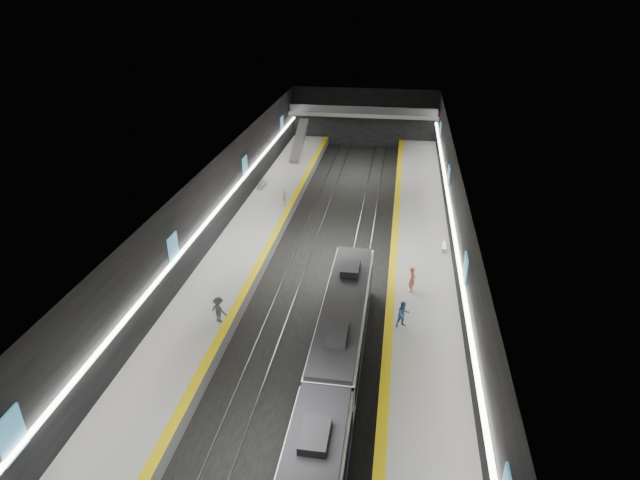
% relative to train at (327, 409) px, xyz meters
% --- Properties ---
extents(ground, '(70.00, 70.00, 0.00)m').
position_rel_train_xyz_m(ground, '(-2.50, 19.16, -2.20)').
color(ground, black).
rests_on(ground, ground).
extents(ceiling, '(20.00, 70.00, 0.04)m').
position_rel_train_xyz_m(ceiling, '(-2.50, 19.16, 5.80)').
color(ceiling, beige).
rests_on(ceiling, wall_left).
extents(wall_left, '(0.04, 70.00, 8.00)m').
position_rel_train_xyz_m(wall_left, '(-12.50, 19.16, 1.80)').
color(wall_left, black).
rests_on(wall_left, ground).
extents(wall_right, '(0.04, 70.00, 8.00)m').
position_rel_train_xyz_m(wall_right, '(7.50, 19.16, 1.80)').
color(wall_right, black).
rests_on(wall_right, ground).
extents(wall_back, '(20.00, 0.04, 8.00)m').
position_rel_train_xyz_m(wall_back, '(-2.50, 54.16, 1.80)').
color(wall_back, black).
rests_on(wall_back, ground).
extents(platform_left, '(5.00, 70.00, 1.00)m').
position_rel_train_xyz_m(platform_left, '(-10.00, 19.16, -1.70)').
color(platform_left, slate).
rests_on(platform_left, ground).
extents(tile_surface_left, '(5.00, 70.00, 0.02)m').
position_rel_train_xyz_m(tile_surface_left, '(-10.00, 19.16, -1.19)').
color(tile_surface_left, '#B7B7B1').
rests_on(tile_surface_left, platform_left).
extents(tactile_strip_left, '(0.60, 70.00, 0.02)m').
position_rel_train_xyz_m(tactile_strip_left, '(-7.80, 19.16, -1.18)').
color(tactile_strip_left, yellow).
rests_on(tactile_strip_left, platform_left).
extents(platform_right, '(5.00, 70.00, 1.00)m').
position_rel_train_xyz_m(platform_right, '(5.00, 19.16, -1.70)').
color(platform_right, slate).
rests_on(platform_right, ground).
extents(tile_surface_right, '(5.00, 70.00, 0.02)m').
position_rel_train_xyz_m(tile_surface_right, '(5.00, 19.16, -1.19)').
color(tile_surface_right, '#B7B7B1').
rests_on(tile_surface_right, platform_right).
extents(tactile_strip_right, '(0.60, 70.00, 0.02)m').
position_rel_train_xyz_m(tactile_strip_right, '(2.80, 19.16, -1.18)').
color(tactile_strip_right, yellow).
rests_on(tactile_strip_right, platform_right).
extents(rails, '(6.52, 70.00, 0.12)m').
position_rel_train_xyz_m(rails, '(-2.50, 19.16, -2.14)').
color(rails, gray).
rests_on(rails, ground).
extents(train, '(2.69, 29.73, 3.60)m').
position_rel_train_xyz_m(train, '(0.00, 0.00, 0.00)').
color(train, '#10173C').
rests_on(train, ground).
extents(ad_posters, '(19.94, 53.50, 2.20)m').
position_rel_train_xyz_m(ad_posters, '(-2.50, 20.16, 2.30)').
color(ad_posters, teal).
rests_on(ad_posters, wall_left).
extents(cove_light_left, '(0.25, 68.60, 0.12)m').
position_rel_train_xyz_m(cove_light_left, '(-12.30, 19.16, 1.60)').
color(cove_light_left, white).
rests_on(cove_light_left, wall_left).
extents(cove_light_right, '(0.25, 68.60, 0.12)m').
position_rel_train_xyz_m(cove_light_right, '(7.30, 19.16, 1.60)').
color(cove_light_right, white).
rests_on(cove_light_right, wall_right).
extents(mezzanine_bridge, '(20.00, 3.00, 1.50)m').
position_rel_train_xyz_m(mezzanine_bridge, '(-2.50, 52.09, 2.84)').
color(mezzanine_bridge, gray).
rests_on(mezzanine_bridge, wall_left).
extents(escalator, '(1.20, 7.50, 3.92)m').
position_rel_train_xyz_m(escalator, '(-10.00, 45.16, 0.70)').
color(escalator, '#99999E').
rests_on(escalator, platform_left).
extents(bench_left_far, '(0.54, 1.85, 0.45)m').
position_rel_train_xyz_m(bench_left_far, '(-11.85, 33.08, -0.97)').
color(bench_left_far, '#99999E').
rests_on(bench_left_far, platform_left).
extents(bench_right_far, '(0.55, 1.61, 0.39)m').
position_rel_train_xyz_m(bench_right_far, '(7.00, 21.12, -1.00)').
color(bench_right_far, '#99999E').
rests_on(bench_right_far, platform_right).
extents(passenger_right_a, '(0.50, 0.74, 1.97)m').
position_rel_train_xyz_m(passenger_right_a, '(4.25, 13.92, -0.21)').
color(passenger_right_a, '#D16E4E').
rests_on(passenger_right_a, platform_right).
extents(passenger_right_b, '(1.11, 1.03, 1.84)m').
position_rel_train_xyz_m(passenger_right_b, '(3.67, 9.42, -0.28)').
color(passenger_right_b, '#4D74A8').
rests_on(passenger_right_b, platform_right).
extents(passenger_left_a, '(0.55, 0.96, 1.53)m').
position_rel_train_xyz_m(passenger_left_a, '(-8.32, 28.49, -0.43)').
color(passenger_left_a, silver).
rests_on(passenger_left_a, platform_left).
extents(passenger_left_b, '(1.36, 1.09, 1.84)m').
position_rel_train_xyz_m(passenger_left_b, '(-8.33, 8.09, -0.27)').
color(passenger_left_b, '#42444A').
rests_on(passenger_left_b, platform_left).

